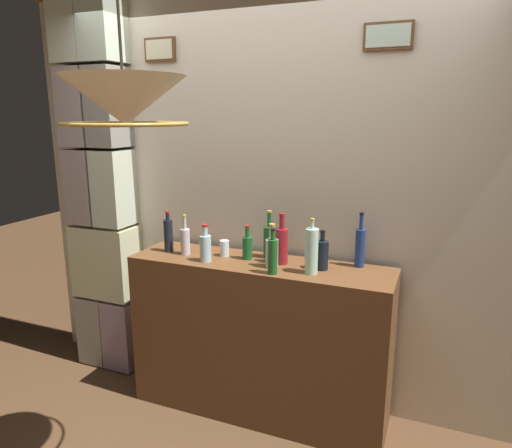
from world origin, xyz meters
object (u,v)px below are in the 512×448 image
Objects in this scene: liquor_bottle_sherry at (282,244)px; liquor_bottle_brandy at (168,235)px; liquor_bottle_rum at (185,241)px; glass_tumbler_rocks at (224,248)px; pendant_lamp at (124,102)px; liquor_bottle_vodka at (273,256)px; liquor_bottle_mezcal at (247,247)px; liquor_bottle_gin at (360,246)px; liquor_bottle_port at (322,254)px; liquor_bottle_tequila at (272,252)px; liquor_bottle_rye at (269,241)px; liquor_bottle_amaro at (312,251)px; liquor_bottle_vermouth at (205,247)px.

liquor_bottle_sherry is 1.15× the size of liquor_bottle_brandy.
glass_tumbler_rocks is (0.24, 0.06, -0.04)m from liquor_bottle_rum.
pendant_lamp is at bearing -66.07° from liquor_bottle_brandy.
liquor_bottle_brandy is (-0.77, 0.15, 0.01)m from liquor_bottle_vodka.
liquor_bottle_mezcal is 0.83× the size of liquor_bottle_rum.
pendant_lamp reaches higher than glass_tumbler_rocks.
liquor_bottle_gin is 1.52× the size of liquor_bottle_mezcal.
liquor_bottle_vodka is 0.85× the size of liquor_bottle_sherry.
liquor_bottle_sherry is 1.32× the size of liquor_bottle_port.
liquor_bottle_vodka is 1.00× the size of liquor_bottle_tequila.
liquor_bottle_rye is at bearing 15.23° from liquor_bottle_rum.
liquor_bottle_brandy is at bearing 176.23° from liquor_bottle_amaro.
liquor_bottle_brandy reaches higher than liquor_bottle_port.
liquor_bottle_brandy is at bearing -176.92° from liquor_bottle_sherry.
liquor_bottle_rum is at bearing 176.91° from liquor_bottle_tequila.
liquor_bottle_rye is at bearing 115.15° from liquor_bottle_tequila.
liquor_bottle_vodka reaches higher than liquor_bottle_mezcal.
liquor_bottle_gin reaches higher than liquor_bottle_sherry.
liquor_bottle_rye reaches higher than liquor_bottle_vodka.
glass_tumbler_rocks is 1.26m from pendant_lamp.
liquor_bottle_mezcal is (-0.24, 0.19, -0.03)m from liquor_bottle_vodka.
liquor_bottle_rye is (-0.12, 0.28, 0.00)m from liquor_bottle_vodka.
liquor_bottle_brandy is at bearing 163.72° from liquor_bottle_vermouth.
glass_tumbler_rocks is (-0.40, 0.20, -0.06)m from liquor_bottle_vodka.
liquor_bottle_amaro is (-0.04, -0.09, 0.04)m from liquor_bottle_port.
liquor_bottle_rye is at bearing 164.67° from liquor_bottle_port.
liquor_bottle_rum reaches higher than liquor_bottle_vermouth.
liquor_bottle_brandy reaches higher than liquor_bottle_vodka.
liquor_bottle_brandy is 0.54m from liquor_bottle_mezcal.
pendant_lamp is (-0.35, -0.82, 0.83)m from liquor_bottle_tequila.
glass_tumbler_rocks is (-0.63, 0.02, -0.04)m from liquor_bottle_port.
liquor_bottle_amaro reaches higher than liquor_bottle_vodka.
liquor_bottle_vodka is 1.22× the size of liquor_bottle_mezcal.
liquor_bottle_rye reaches higher than liquor_bottle_brandy.
liquor_bottle_tequila is (-0.47, -0.21, -0.03)m from liquor_bottle_gin.
liquor_bottle_vermouth is at bearing -173.60° from liquor_bottle_tequila.
liquor_bottle_tequila is at bearing -108.56° from liquor_bottle_sherry.
pendant_lamp is at bearing -112.63° from liquor_bottle_sherry.
liquor_bottle_rum reaches higher than liquor_bottle_port.
glass_tumbler_rocks is (-0.38, 0.01, -0.07)m from liquor_bottle_sherry.
liquor_bottle_rye is at bearing 35.59° from liquor_bottle_mezcal.
glass_tumbler_rocks is at bearing 7.17° from liquor_bottle_brandy.
liquor_bottle_port is 0.63m from glass_tumbler_rocks.
liquor_bottle_brandy is at bearing -178.49° from liquor_bottle_port.
pendant_lamp is at bearing -85.29° from liquor_bottle_vermouth.
liquor_bottle_port is at bearing 9.87° from liquor_bottle_vermouth.
liquor_bottle_vodka is at bearing -143.22° from liquor_bottle_port.
glass_tumbler_rocks is 0.16× the size of pendant_lamp.
liquor_bottle_vermouth is (-0.45, 0.06, -0.02)m from liquor_bottle_vodka.
liquor_bottle_port is at bearing -15.33° from liquor_bottle_rye.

